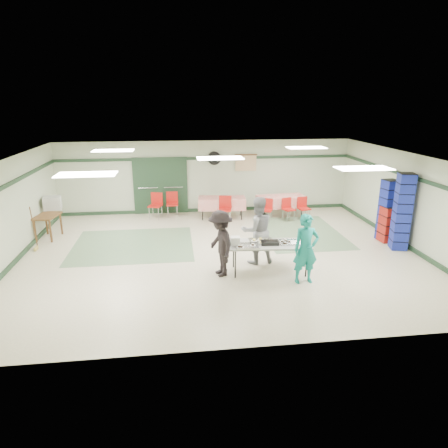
{
  "coord_description": "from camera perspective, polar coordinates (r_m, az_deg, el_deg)",
  "views": [
    {
      "loc": [
        -1.21,
        -10.41,
        4.16
      ],
      "look_at": [
        0.07,
        -0.3,
        0.96
      ],
      "focal_mm": 32.0,
      "sensor_mm": 36.0,
      "label": 1
    }
  ],
  "objects": [
    {
      "name": "floor",
      "position": [
        11.28,
        -0.53,
        -4.22
      ],
      "size": [
        11.0,
        11.0,
        0.0
      ],
      "primitive_type": "plane",
      "color": "beige",
      "rests_on": "ground"
    },
    {
      "name": "ceiling",
      "position": [
        10.58,
        -0.57,
        9.5
      ],
      "size": [
        11.0,
        11.0,
        0.0
      ],
      "primitive_type": "plane",
      "rotation": [
        3.14,
        0.0,
        0.0
      ],
      "color": "silver",
      "rests_on": "wall_back"
    },
    {
      "name": "wall_back",
      "position": [
        15.22,
        -2.54,
        6.77
      ],
      "size": [
        11.0,
        0.0,
        11.0
      ],
      "primitive_type": "plane",
      "rotation": [
        1.57,
        0.0,
        0.0
      ],
      "color": "#B5BEA2",
      "rests_on": "floor"
    },
    {
      "name": "wall_front",
      "position": [
        6.66,
        4.0,
        -7.58
      ],
      "size": [
        11.0,
        0.0,
        11.0
      ],
      "primitive_type": "plane",
      "rotation": [
        -1.57,
        0.0,
        0.0
      ],
      "color": "#B5BEA2",
      "rests_on": "floor"
    },
    {
      "name": "wall_left",
      "position": [
        11.61,
        -28.64,
        1.25
      ],
      "size": [
        0.0,
        9.0,
        9.0
      ],
      "primitive_type": "plane",
      "rotation": [
        1.57,
        0.0,
        1.57
      ],
      "color": "#B5BEA2",
      "rests_on": "floor"
    },
    {
      "name": "wall_right",
      "position": [
        12.7,
        24.96,
        3.0
      ],
      "size": [
        0.0,
        9.0,
        9.0
      ],
      "primitive_type": "plane",
      "rotation": [
        1.57,
        0.0,
        -1.57
      ],
      "color": "#B5BEA2",
      "rests_on": "floor"
    },
    {
      "name": "trim_back",
      "position": [
        15.08,
        -2.56,
        9.37
      ],
      "size": [
        11.0,
        0.06,
        0.1
      ],
      "primitive_type": "cube",
      "color": "#1D3622",
      "rests_on": "wall_back"
    },
    {
      "name": "baseboard_back",
      "position": [
        15.48,
        -2.46,
        2.06
      ],
      "size": [
        11.0,
        0.06,
        0.12
      ],
      "primitive_type": "cube",
      "color": "#1D3622",
      "rests_on": "floor"
    },
    {
      "name": "trim_left",
      "position": [
        11.45,
        -29.0,
        4.62
      ],
      "size": [
        0.06,
        9.0,
        0.1
      ],
      "primitive_type": "cube",
      "rotation": [
        0.0,
        0.0,
        1.57
      ],
      "color": "#1D3622",
      "rests_on": "wall_back"
    },
    {
      "name": "baseboard_left",
      "position": [
        11.97,
        -27.62,
        -4.68
      ],
      "size": [
        0.06,
        9.0,
        0.12
      ],
      "primitive_type": "cube",
      "rotation": [
        0.0,
        0.0,
        1.57
      ],
      "color": "#1D3622",
      "rests_on": "floor"
    },
    {
      "name": "trim_right",
      "position": [
        12.55,
        25.25,
        6.09
      ],
      "size": [
        0.06,
        9.0,
        0.1
      ],
      "primitive_type": "cube",
      "rotation": [
        0.0,
        0.0,
        1.57
      ],
      "color": "#1D3622",
      "rests_on": "wall_back"
    },
    {
      "name": "baseboard_right",
      "position": [
        13.03,
        24.13,
        -2.49
      ],
      "size": [
        0.06,
        9.0,
        0.12
      ],
      "primitive_type": "cube",
      "rotation": [
        0.0,
        0.0,
        1.57
      ],
      "color": "#1D3622",
      "rests_on": "floor"
    },
    {
      "name": "green_patch_a",
      "position": [
        12.21,
        -12.84,
        -2.93
      ],
      "size": [
        3.5,
        3.0,
        0.01
      ],
      "primitive_type": "cube",
      "color": "gray",
      "rests_on": "floor"
    },
    {
      "name": "green_patch_b",
      "position": [
        13.24,
        10.82,
        -1.19
      ],
      "size": [
        2.5,
        3.5,
        0.01
      ],
      "primitive_type": "cube",
      "color": "gray",
      "rests_on": "floor"
    },
    {
      "name": "double_door_left",
      "position": [
        15.21,
        -10.83,
        5.31
      ],
      "size": [
        0.9,
        0.06,
        2.1
      ],
      "primitive_type": "cube",
      "color": "gray",
      "rests_on": "floor"
    },
    {
      "name": "double_door_right",
      "position": [
        15.17,
        -7.23,
        5.46
      ],
      "size": [
        0.9,
        0.06,
        2.1
      ],
      "primitive_type": "cube",
      "color": "gray",
      "rests_on": "floor"
    },
    {
      "name": "door_frame",
      "position": [
        15.16,
        -9.05,
        5.37
      ],
      "size": [
        2.0,
        0.03,
        2.15
      ],
      "primitive_type": "cube",
      "color": "#1D3622",
      "rests_on": "floor"
    },
    {
      "name": "wall_fan",
      "position": [
        15.08,
        -1.4,
        9.38
      ],
      "size": [
        0.5,
        0.1,
        0.5
      ],
      "primitive_type": "cylinder",
      "rotation": [
        1.57,
        0.0,
        0.0
      ],
      "color": "black",
      "rests_on": "wall_back"
    },
    {
      "name": "scroll_banner",
      "position": [
        15.27,
        3.14,
        8.7
      ],
      "size": [
        0.8,
        0.02,
        0.6
      ],
      "primitive_type": "cube",
      "color": "#DABA88",
      "rests_on": "wall_back"
    },
    {
      "name": "serving_table",
      "position": [
        9.91,
        6.51,
        -2.99
      ],
      "size": [
        2.06,
        0.97,
        0.76
      ],
      "rotation": [
        0.0,
        0.0,
        -0.08
      ],
      "color": "#B1B0AB",
      "rests_on": "floor"
    },
    {
      "name": "sheet_tray_right",
      "position": [
        9.99,
        9.45,
        -2.63
      ],
      "size": [
        0.56,
        0.44,
        0.02
      ],
      "primitive_type": "cube",
      "rotation": [
        0.0,
        0.0,
        -0.08
      ],
      "color": "silver",
      "rests_on": "serving_table"
    },
    {
      "name": "sheet_tray_mid",
      "position": [
        9.96,
        5.39,
        -2.53
      ],
      "size": [
        0.63,
        0.5,
        0.02
      ],
      "primitive_type": "cube",
      "rotation": [
        0.0,
        0.0,
        -0.08
      ],
      "color": "silver",
      "rests_on": "serving_table"
    },
    {
      "name": "sheet_tray_left",
      "position": [
        9.62,
        3.31,
        -3.21
      ],
      "size": [
        0.58,
        0.46,
        0.02
      ],
      "primitive_type": "cube",
      "rotation": [
        0.0,
        0.0,
        -0.08
      ],
      "color": "silver",
      "rests_on": "serving_table"
    },
    {
      "name": "baking_pan",
      "position": [
        9.84,
        6.54,
        -2.66
      ],
      "size": [
        0.45,
        0.31,
        0.08
      ],
      "primitive_type": "cube",
      "rotation": [
        0.0,
        0.0,
        -0.08
      ],
      "color": "black",
      "rests_on": "serving_table"
    },
    {
      "name": "foam_box_stack",
      "position": [
        9.71,
        1.62,
        -2.43
      ],
      "size": [
        0.24,
        0.22,
        0.2
      ],
      "primitive_type": "cube",
      "rotation": [
        0.0,
        0.0,
        -0.08
      ],
      "color": "white",
      "rests_on": "serving_table"
    },
    {
      "name": "volunteer_teal",
      "position": [
        9.47,
        11.61,
        -3.52
      ],
      "size": [
        0.63,
        0.43,
        1.67
      ],
      "primitive_type": "imported",
      "rotation": [
        0.0,
        0.0,
        0.05
      ],
      "color": "#13867F",
      "rests_on": "floor"
    },
    {
      "name": "volunteer_grey",
      "position": [
        10.41,
        4.76,
        -0.92
      ],
      "size": [
        0.96,
        0.81,
        1.79
      ],
      "primitive_type": "imported",
      "rotation": [
        0.0,
        0.0,
        3.3
      ],
      "color": "gray",
      "rests_on": "floor"
    },
    {
      "name": "volunteer_dark",
      "position": [
        9.66,
        -0.52,
        -2.8
      ],
      "size": [
        0.84,
        1.17,
        1.64
      ],
      "primitive_type": "imported",
      "rotation": [
        0.0,
        0.0,
        -1.34
      ],
      "color": "black",
      "rests_on": "floor"
    },
    {
      "name": "dining_table_a",
      "position": [
        14.89,
        8.14,
        3.29
      ],
      "size": [
        1.79,
        0.93,
        0.77
      ],
      "rotation": [
        0.0,
        0.0,
        0.1
      ],
      "color": "red",
      "rests_on": "floor"
    },
    {
      "name": "dining_table_b",
      "position": [
        14.47,
        -0.31,
        3.06
      ],
      "size": [
        1.74,
        0.89,
        0.77
      ],
      "rotation": [
        0.0,
        0.0,
        -0.08
      ],
      "color": "red",
      "rests_on": "floor"
    },
    {
      "name": "chair_a",
      "position": [
        14.39,
        9.09,
        2.45
      ],
      "size": [
        0.48,
        0.48,
        0.81
      ],
      "rotation": [
        0.0,
        0.0,
        0.32
      ],
      "color": "red",
      "rests_on": "floor"
    },
    {
      "name": "chair_b",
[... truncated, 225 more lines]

